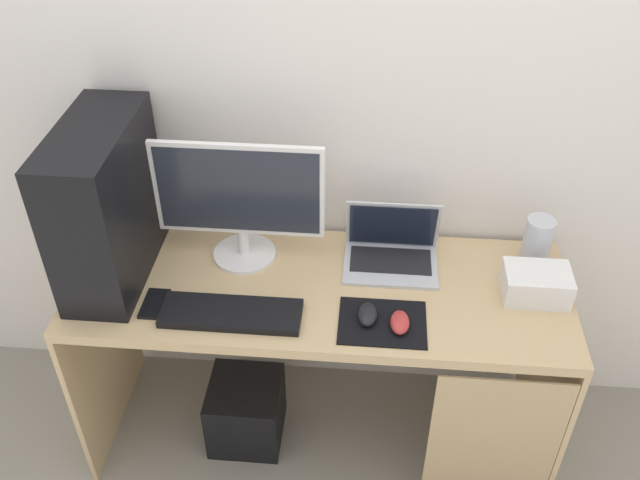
% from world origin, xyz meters
% --- Properties ---
extents(ground_plane, '(8.00, 8.00, 0.00)m').
position_xyz_m(ground_plane, '(0.00, 0.00, 0.00)').
color(ground_plane, gray).
extents(wall_back, '(4.00, 0.05, 2.60)m').
position_xyz_m(wall_back, '(0.00, 0.33, 1.30)').
color(wall_back, silver).
rests_on(wall_back, ground_plane).
extents(desk, '(1.57, 0.57, 0.73)m').
position_xyz_m(desk, '(0.02, -0.01, 0.59)').
color(desk, tan).
rests_on(desk, ground_plane).
extents(pc_tower, '(0.21, 0.49, 0.51)m').
position_xyz_m(pc_tower, '(-0.65, 0.03, 0.98)').
color(pc_tower, black).
rests_on(pc_tower, desk).
extents(monitor, '(0.53, 0.21, 0.43)m').
position_xyz_m(monitor, '(-0.26, 0.12, 0.96)').
color(monitor, white).
rests_on(monitor, desk).
extents(laptop, '(0.30, 0.21, 0.21)m').
position_xyz_m(laptop, '(0.22, 0.14, 0.77)').
color(laptop, '#B7BCC6').
rests_on(laptop, desk).
extents(speaker, '(0.09, 0.09, 0.17)m').
position_xyz_m(speaker, '(0.68, 0.17, 0.82)').
color(speaker, '#B7BCC6').
rests_on(speaker, desk).
extents(projector, '(0.20, 0.14, 0.10)m').
position_xyz_m(projector, '(0.66, 0.01, 0.78)').
color(projector, white).
rests_on(projector, desk).
extents(keyboard, '(0.42, 0.14, 0.02)m').
position_xyz_m(keyboard, '(-0.25, -0.16, 0.74)').
color(keyboard, black).
rests_on(keyboard, desk).
extents(mousepad, '(0.26, 0.20, 0.00)m').
position_xyz_m(mousepad, '(0.20, -0.15, 0.73)').
color(mousepad, black).
rests_on(mousepad, desk).
extents(mouse_left, '(0.06, 0.10, 0.03)m').
position_xyz_m(mouse_left, '(0.15, -0.14, 0.75)').
color(mouse_left, black).
rests_on(mouse_left, mousepad).
extents(mouse_right, '(0.06, 0.10, 0.03)m').
position_xyz_m(mouse_right, '(0.25, -0.17, 0.75)').
color(mouse_right, '#B23333').
rests_on(mouse_right, mousepad).
extents(cell_phone, '(0.07, 0.13, 0.01)m').
position_xyz_m(cell_phone, '(-0.49, -0.13, 0.73)').
color(cell_phone, black).
rests_on(cell_phone, desk).
extents(subwoofer, '(0.26, 0.26, 0.26)m').
position_xyz_m(subwoofer, '(-0.27, -0.04, 0.13)').
color(subwoofer, black).
rests_on(subwoofer, ground_plane).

